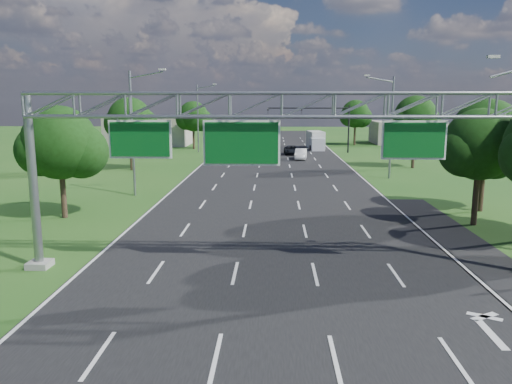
{
  "coord_description": "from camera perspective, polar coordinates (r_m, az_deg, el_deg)",
  "views": [
    {
      "loc": [
        -0.08,
        -9.93,
        7.69
      ],
      "look_at": [
        -0.99,
        15.3,
        3.05
      ],
      "focal_mm": 35.0,
      "sensor_mm": 36.0,
      "label": 1
    }
  ],
  "objects": [
    {
      "name": "ground",
      "position": [
        40.66,
        2.14,
        -0.5
      ],
      "size": [
        220.0,
        220.0,
        0.0
      ],
      "primitive_type": "plane",
      "color": "#1D4D17",
      "rests_on": "ground"
    },
    {
      "name": "road",
      "position": [
        40.66,
        2.14,
        -0.5
      ],
      "size": [
        18.0,
        180.0,
        0.02
      ],
      "primitive_type": "cube",
      "color": "black",
      "rests_on": "ground"
    },
    {
      "name": "car_queue_d",
      "position": [
        66.62,
        5.15,
        4.34
      ],
      "size": [
        1.87,
        4.36,
        1.4
      ],
      "primitive_type": "imported",
      "rotation": [
        0.0,
        0.0,
        -0.09
      ],
      "color": "silver",
      "rests_on": "ground"
    },
    {
      "name": "streetlight_r_mid",
      "position": [
        51.25,
        15.03,
        7.7
      ],
      "size": [
        2.97,
        0.22,
        10.16
      ],
      "color": "gray",
      "rests_on": "ground"
    },
    {
      "name": "tree_verge_lb",
      "position": [
        57.25,
        -14.14,
        7.82
      ],
      "size": [
        5.76,
        4.8,
        8.06
      ],
      "color": "#2D2116",
      "rests_on": "ground"
    },
    {
      "name": "tree_verge_re",
      "position": [
        89.13,
        11.33,
        8.6
      ],
      "size": [
        5.76,
        4.8,
        7.84
      ],
      "color": "#2D2116",
      "rests_on": "ground"
    },
    {
      "name": "tree_verge_la",
      "position": [
        34.96,
        -21.36,
        4.89
      ],
      "size": [
        5.76,
        4.8,
        7.4
      ],
      "color": "#2D2116",
      "rests_on": "ground"
    },
    {
      "name": "car_queue_b",
      "position": [
        72.55,
        4.09,
        4.79
      ],
      "size": [
        2.24,
        4.57,
        1.25
      ],
      "primitive_type": "imported",
      "rotation": [
        0.0,
        0.0,
        0.04
      ],
      "color": "black",
      "rests_on": "ground"
    },
    {
      "name": "building_right",
      "position": [
        95.2,
        16.82,
        6.54
      ],
      "size": [
        12.0,
        9.0,
        4.0
      ],
      "primitive_type": "cube",
      "color": "gray",
      "rests_on": "ground"
    },
    {
      "name": "streetlight_l_near",
      "position": [
        41.53,
        -13.73,
        7.2
      ],
      "size": [
        2.97,
        0.22,
        10.16
      ],
      "color": "gray",
      "rests_on": "ground"
    },
    {
      "name": "building_left",
      "position": [
        90.77,
        -12.0,
        6.9
      ],
      "size": [
        14.0,
        10.0,
        5.0
      ],
      "primitive_type": "cube",
      "color": "gray",
      "rests_on": "ground"
    },
    {
      "name": "traffic_signal",
      "position": [
        75.35,
        7.91,
        8.39
      ],
      "size": [
        12.21,
        0.24,
        7.0
      ],
      "color": "black",
      "rests_on": "ground"
    },
    {
      "name": "tree_verge_lc",
      "position": [
        81.04,
        -7.13,
        8.41
      ],
      "size": [
        5.76,
        4.8,
        7.62
      ],
      "color": "#2D2116",
      "rests_on": "ground"
    },
    {
      "name": "car_queue_c",
      "position": [
        65.95,
        -2.21,
        4.38
      ],
      "size": [
        2.02,
        4.62,
        1.55
      ],
      "primitive_type": "imported",
      "rotation": [
        0.0,
        0.0,
        0.04
      ],
      "color": "black",
      "rests_on": "ground"
    },
    {
      "name": "streetlight_l_far",
      "position": [
        75.8,
        -6.53,
        8.75
      ],
      "size": [
        2.97,
        0.22,
        10.16
      ],
      "color": "gray",
      "rests_on": "ground"
    },
    {
      "name": "road_flare",
      "position": [
        27.15,
        24.4,
        -7.0
      ],
      "size": [
        3.0,
        30.0,
        0.02
      ],
      "primitive_type": "cube",
      "color": "black",
      "rests_on": "ground"
    },
    {
      "name": "box_truck",
      "position": [
        81.15,
        6.84,
        5.85
      ],
      "size": [
        2.77,
        7.64,
        2.81
      ],
      "rotation": [
        0.0,
        0.0,
        0.12
      ],
      "color": "silver",
      "rests_on": "ground"
    },
    {
      "name": "tree_verge_rd",
      "position": [
        60.21,
        17.8,
        7.96
      ],
      "size": [
        5.76,
        4.8,
        8.28
      ],
      "color": "#2D2116",
      "rests_on": "ground"
    },
    {
      "name": "sign_gantry",
      "position": [
        21.95,
        3.16,
        8.32
      ],
      "size": [
        23.5,
        1.0,
        9.56
      ],
      "color": "gray",
      "rests_on": "ground"
    }
  ]
}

